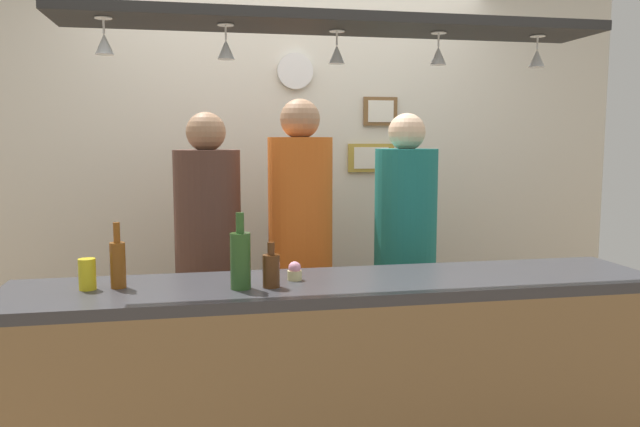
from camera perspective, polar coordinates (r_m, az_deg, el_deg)
name	(u,v)px	position (r m, az deg, el deg)	size (l,w,h in m)	color
back_wall	(290,182)	(3.97, -2.78, 2.87)	(4.40, 0.06, 2.60)	silver
bar_counter	(349,368)	(2.55, 2.69, -13.89)	(2.70, 0.55, 0.99)	#38383D
overhead_glass_rack	(339,23)	(2.62, 1.76, 16.96)	(2.20, 0.36, 0.04)	black
hanging_wineglass_far_left	(104,43)	(2.50, -19.10, 14.53)	(0.07, 0.07, 0.13)	silver
hanging_wineglass_left	(226,48)	(2.53, -8.58, 14.70)	(0.07, 0.07, 0.13)	silver
hanging_wineglass_center_left	(336,53)	(2.64, 1.44, 14.43)	(0.07, 0.07, 0.13)	silver
hanging_wineglass_center	(438,55)	(2.73, 10.75, 14.07)	(0.07, 0.07, 0.13)	silver
hanging_wineglass_center_right	(537,57)	(2.92, 19.20, 13.33)	(0.07, 0.07, 0.13)	silver
person_left_brown_shirt	(208,244)	(3.28, -10.17, -2.78)	(0.34, 0.34, 1.71)	#2D334C
person_middle_orange_shirt	(300,233)	(3.31, -1.80, -1.75)	(0.34, 0.34, 1.78)	#2D334C
person_right_teal_shirt	(405,238)	(3.46, 7.79, -2.21)	(0.34, 0.34, 1.71)	#2D334C
bottle_beer_brown_stubby	(271,270)	(2.47, -4.49, -5.14)	(0.07, 0.07, 0.18)	#512D14
bottle_champagne_green	(240,259)	(2.45, -7.28, -4.14)	(0.08, 0.08, 0.30)	#2D5623
bottle_beer_amber_tall	(118,263)	(2.57, -17.99, -4.30)	(0.06, 0.06, 0.26)	brown
drink_can	(87,274)	(2.59, -20.49, -5.21)	(0.07, 0.07, 0.12)	yellow
cupcake	(295,272)	(2.60, -2.33, -5.32)	(0.06, 0.06, 0.08)	beige
picture_frame_lower_pair	(371,158)	(4.03, 4.68, 5.09)	(0.30, 0.02, 0.18)	#B29338
picture_frame_upper_small	(380,111)	(4.04, 5.54, 9.27)	(0.22, 0.02, 0.18)	brown
wall_clock	(295,71)	(3.94, -2.28, 12.87)	(0.22, 0.22, 0.03)	white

